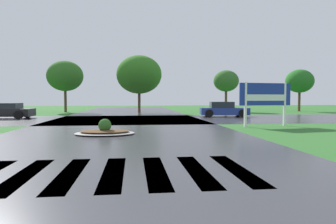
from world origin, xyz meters
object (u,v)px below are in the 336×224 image
median_island (105,131)px  car_blue_compact (4,111)px  car_silver_hatch (223,110)px  estate_billboard (265,96)px

median_island → car_blue_compact: size_ratio=0.60×
median_island → car_silver_hatch: bearing=52.8°
estate_billboard → car_silver_hatch: bearing=-100.5°
car_blue_compact → car_silver_hatch: bearing=-177.7°
median_island → estate_billboard: bearing=18.4°
estate_billboard → car_blue_compact: bearing=-34.7°
estate_billboard → median_island: (-8.55, -2.85, -1.53)m
estate_billboard → median_island: estate_billboard is taller
estate_billboard → car_silver_hatch: size_ratio=0.75×
median_island → car_silver_hatch: size_ratio=0.61×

